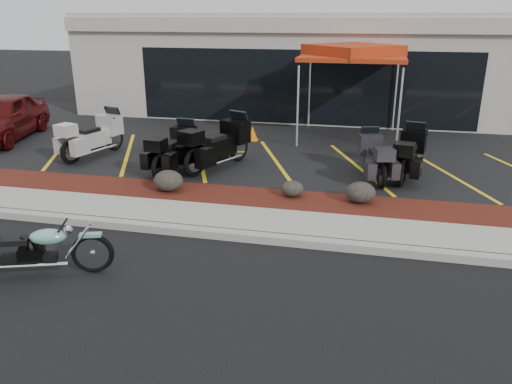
% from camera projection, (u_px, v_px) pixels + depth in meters
% --- Properties ---
extents(ground, '(90.00, 90.00, 0.00)m').
position_uv_depth(ground, '(217.00, 260.00, 8.54)').
color(ground, black).
rests_on(ground, ground).
extents(curb, '(24.00, 0.25, 0.15)m').
position_uv_depth(curb, '(231.00, 235.00, 9.34)').
color(curb, gray).
rests_on(curb, ground).
extents(sidewalk, '(24.00, 1.20, 0.15)m').
position_uv_depth(sidewalk, '(240.00, 220.00, 9.98)').
color(sidewalk, gray).
rests_on(sidewalk, ground).
extents(mulch_bed, '(24.00, 1.20, 0.16)m').
position_uv_depth(mulch_bed, '(254.00, 200.00, 11.08)').
color(mulch_bed, '#3C0F0D').
rests_on(mulch_bed, ground).
extents(upper_lot, '(26.00, 9.60, 0.15)m').
position_uv_depth(upper_lot, '(291.00, 142.00, 16.04)').
color(upper_lot, black).
rests_on(upper_lot, ground).
extents(dealership_building, '(18.00, 8.16, 4.00)m').
position_uv_depth(dealership_building, '(315.00, 63.00, 21.15)').
color(dealership_building, '#A6A096').
rests_on(dealership_building, ground).
extents(boulder_left, '(0.68, 0.57, 0.48)m').
position_uv_depth(boulder_left, '(168.00, 181.00, 11.32)').
color(boulder_left, black).
rests_on(boulder_left, mulch_bed).
extents(boulder_mid, '(0.51, 0.42, 0.36)m').
position_uv_depth(boulder_mid, '(292.00, 189.00, 10.99)').
color(boulder_mid, black).
rests_on(boulder_mid, mulch_bed).
extents(boulder_right, '(0.64, 0.53, 0.45)m').
position_uv_depth(boulder_right, '(360.00, 192.00, 10.63)').
color(boulder_right, black).
rests_on(boulder_right, mulch_bed).
extents(hero_cruiser, '(2.62, 1.43, 0.90)m').
position_uv_depth(hero_cruiser, '(92.00, 248.00, 7.98)').
color(hero_cruiser, '#6BA79C').
rests_on(hero_cruiser, ground).
extents(touring_white, '(1.45, 2.39, 1.30)m').
position_uv_depth(touring_white, '(113.00, 129.00, 14.58)').
color(touring_white, '#BABAB5').
rests_on(touring_white, upper_lot).
extents(touring_black_front, '(1.02, 2.19, 1.23)m').
position_uv_depth(touring_black_front, '(186.00, 141.00, 13.37)').
color(touring_black_front, black).
rests_on(touring_black_front, upper_lot).
extents(touring_black_mid, '(1.83, 2.56, 1.40)m').
position_uv_depth(touring_black_mid, '(239.00, 136.00, 13.50)').
color(touring_black_mid, black).
rests_on(touring_black_mid, upper_lot).
extents(touring_grey, '(1.20, 2.11, 1.16)m').
position_uv_depth(touring_grey, '(369.00, 148.00, 12.75)').
color(touring_grey, '#2C2B30').
rests_on(touring_grey, upper_lot).
extents(touring_black_rear, '(1.27, 2.28, 1.25)m').
position_uv_depth(touring_black_rear, '(414.00, 145.00, 12.84)').
color(touring_black_rear, black).
rests_on(touring_black_rear, upper_lot).
extents(parked_car, '(2.56, 4.46, 1.43)m').
position_uv_depth(parked_car, '(2.00, 117.00, 15.85)').
color(parked_car, '#45090A').
rests_on(parked_car, upper_lot).
extents(traffic_cone, '(0.46, 0.46, 0.46)m').
position_uv_depth(traffic_cone, '(253.00, 133.00, 15.90)').
color(traffic_cone, '#D36907').
rests_on(traffic_cone, upper_lot).
extents(popup_canopy, '(3.73, 3.73, 2.93)m').
position_uv_depth(popup_canopy, '(353.00, 54.00, 15.41)').
color(popup_canopy, silver).
rests_on(popup_canopy, upper_lot).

